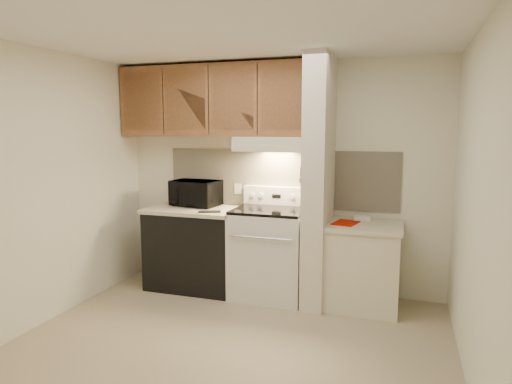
% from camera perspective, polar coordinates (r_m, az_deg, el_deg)
% --- Properties ---
extents(floor, '(3.60, 3.60, 0.00)m').
position_cam_1_polar(floor, '(4.04, -3.12, -18.34)').
color(floor, tan).
rests_on(floor, ground).
extents(ceiling, '(3.60, 3.60, 0.00)m').
position_cam_1_polar(ceiling, '(3.69, -3.43, 19.08)').
color(ceiling, white).
rests_on(ceiling, wall_back).
extents(wall_back, '(3.60, 2.50, 0.02)m').
position_cam_1_polar(wall_back, '(5.07, 2.89, 1.88)').
color(wall_back, '#ECE6CA').
rests_on(wall_back, floor).
extents(wall_left, '(0.02, 3.00, 2.50)m').
position_cam_1_polar(wall_left, '(4.62, -24.55, 0.56)').
color(wall_left, '#ECE6CA').
rests_on(wall_left, floor).
extents(wall_right, '(0.02, 3.00, 2.50)m').
position_cam_1_polar(wall_right, '(3.45, 25.86, -1.83)').
color(wall_right, '#ECE6CA').
rests_on(wall_right, floor).
extents(backsplash, '(2.60, 0.02, 0.63)m').
position_cam_1_polar(backsplash, '(5.06, 2.85, 1.69)').
color(backsplash, beige).
rests_on(backsplash, wall_back).
extents(range_body, '(0.76, 0.65, 0.92)m').
position_cam_1_polar(range_body, '(4.90, 1.76, -7.77)').
color(range_body, silver).
rests_on(range_body, floor).
extents(oven_window, '(0.50, 0.01, 0.30)m').
position_cam_1_polar(oven_window, '(4.59, 0.64, -8.31)').
color(oven_window, black).
rests_on(oven_window, range_body).
extents(oven_handle, '(0.65, 0.02, 0.02)m').
position_cam_1_polar(oven_handle, '(4.50, 0.50, -5.75)').
color(oven_handle, silver).
rests_on(oven_handle, range_body).
extents(cooktop, '(0.74, 0.64, 0.03)m').
position_cam_1_polar(cooktop, '(4.79, 1.78, -2.29)').
color(cooktop, black).
rests_on(cooktop, range_body).
extents(range_backguard, '(0.76, 0.08, 0.20)m').
position_cam_1_polar(range_backguard, '(5.04, 2.69, -0.45)').
color(range_backguard, silver).
rests_on(range_backguard, range_body).
extents(range_display, '(0.10, 0.01, 0.04)m').
position_cam_1_polar(range_display, '(5.00, 2.57, -0.52)').
color(range_display, black).
rests_on(range_display, range_backguard).
extents(range_knob_left_outer, '(0.05, 0.02, 0.05)m').
position_cam_1_polar(range_knob_left_outer, '(5.08, -0.49, -0.38)').
color(range_knob_left_outer, silver).
rests_on(range_knob_left_outer, range_backguard).
extents(range_knob_left_inner, '(0.05, 0.02, 0.05)m').
position_cam_1_polar(range_knob_left_inner, '(5.05, 0.59, -0.43)').
color(range_knob_left_inner, silver).
rests_on(range_knob_left_inner, range_backguard).
extents(range_knob_right_inner, '(0.05, 0.02, 0.05)m').
position_cam_1_polar(range_knob_right_inner, '(4.95, 4.56, -0.62)').
color(range_knob_right_inner, silver).
rests_on(range_knob_right_inner, range_backguard).
extents(range_knob_right_outer, '(0.05, 0.02, 0.05)m').
position_cam_1_polar(range_knob_right_outer, '(4.93, 5.69, -0.67)').
color(range_knob_right_outer, silver).
rests_on(range_knob_right_outer, range_backguard).
extents(dishwasher_front, '(1.00, 0.63, 0.87)m').
position_cam_1_polar(dishwasher_front, '(5.22, -7.60, -7.13)').
color(dishwasher_front, black).
rests_on(dishwasher_front, floor).
extents(left_countertop, '(1.04, 0.67, 0.04)m').
position_cam_1_polar(left_countertop, '(5.12, -7.69, -2.20)').
color(left_countertop, beige).
rests_on(left_countertop, dishwasher_front).
extents(spoon_rest, '(0.24, 0.15, 0.02)m').
position_cam_1_polar(spoon_rest, '(4.82, -5.82, -2.46)').
color(spoon_rest, black).
rests_on(spoon_rest, left_countertop).
extents(teal_jar, '(0.12, 0.12, 0.10)m').
position_cam_1_polar(teal_jar, '(5.16, -6.81, -1.32)').
color(teal_jar, '#256D6E').
rests_on(teal_jar, left_countertop).
extents(outlet, '(0.08, 0.01, 0.12)m').
position_cam_1_polar(outlet, '(5.21, -2.29, 0.38)').
color(outlet, beige).
rests_on(outlet, backsplash).
extents(microwave, '(0.57, 0.42, 0.29)m').
position_cam_1_polar(microwave, '(5.24, -7.56, -0.14)').
color(microwave, black).
rests_on(microwave, left_countertop).
extents(partition_pillar, '(0.22, 0.70, 2.50)m').
position_cam_1_polar(partition_pillar, '(4.62, 7.86, 1.21)').
color(partition_pillar, beige).
rests_on(partition_pillar, floor).
extents(pillar_trim, '(0.01, 0.70, 0.04)m').
position_cam_1_polar(pillar_trim, '(4.64, 6.46, 1.88)').
color(pillar_trim, '#8F5B35').
rests_on(pillar_trim, partition_pillar).
extents(knife_strip, '(0.02, 0.42, 0.04)m').
position_cam_1_polar(knife_strip, '(4.59, 6.27, 2.07)').
color(knife_strip, black).
rests_on(knife_strip, partition_pillar).
extents(knife_blade_a, '(0.01, 0.03, 0.16)m').
position_cam_1_polar(knife_blade_a, '(4.44, 5.66, 0.58)').
color(knife_blade_a, silver).
rests_on(knife_blade_a, knife_strip).
extents(knife_handle_a, '(0.02, 0.02, 0.10)m').
position_cam_1_polar(knife_handle_a, '(4.42, 5.68, 2.51)').
color(knife_handle_a, black).
rests_on(knife_handle_a, knife_strip).
extents(knife_blade_b, '(0.01, 0.04, 0.18)m').
position_cam_1_polar(knife_blade_b, '(4.52, 5.88, 0.58)').
color(knife_blade_b, silver).
rests_on(knife_blade_b, knife_strip).
extents(knife_handle_b, '(0.02, 0.02, 0.10)m').
position_cam_1_polar(knife_handle_b, '(4.52, 5.95, 2.62)').
color(knife_handle_b, black).
rests_on(knife_handle_b, knife_strip).
extents(knife_blade_c, '(0.01, 0.04, 0.20)m').
position_cam_1_polar(knife_blade_c, '(4.60, 6.08, 0.58)').
color(knife_blade_c, silver).
rests_on(knife_blade_c, knife_strip).
extents(knife_handle_c, '(0.02, 0.02, 0.10)m').
position_cam_1_polar(knife_handle_c, '(4.59, 6.12, 2.69)').
color(knife_handle_c, black).
rests_on(knife_handle_c, knife_strip).
extents(knife_blade_d, '(0.01, 0.04, 0.16)m').
position_cam_1_polar(knife_blade_d, '(4.68, 6.31, 0.95)').
color(knife_blade_d, silver).
rests_on(knife_blade_d, knife_strip).
extents(knife_handle_d, '(0.02, 0.02, 0.10)m').
position_cam_1_polar(knife_handle_d, '(4.67, 6.35, 2.79)').
color(knife_handle_d, black).
rests_on(knife_handle_d, knife_strip).
extents(knife_blade_e, '(0.01, 0.04, 0.18)m').
position_cam_1_polar(knife_blade_e, '(4.76, 6.50, 0.94)').
color(knife_blade_e, silver).
rests_on(knife_blade_e, knife_strip).
extents(knife_handle_e, '(0.02, 0.02, 0.10)m').
position_cam_1_polar(knife_handle_e, '(4.74, 6.52, 2.86)').
color(knife_handle_e, black).
rests_on(knife_handle_e, knife_strip).
extents(oven_mitt, '(0.03, 0.10, 0.25)m').
position_cam_1_polar(oven_mitt, '(4.82, 6.67, 1.14)').
color(oven_mitt, gray).
rests_on(oven_mitt, partition_pillar).
extents(right_cab_base, '(0.70, 0.60, 0.81)m').
position_cam_1_polar(right_cab_base, '(4.74, 13.21, -9.21)').
color(right_cab_base, beige).
rests_on(right_cab_base, floor).
extents(right_countertop, '(0.74, 0.64, 0.04)m').
position_cam_1_polar(right_countertop, '(4.63, 13.38, -4.18)').
color(right_countertop, beige).
rests_on(right_countertop, right_cab_base).
extents(red_folder, '(0.27, 0.33, 0.01)m').
position_cam_1_polar(red_folder, '(4.63, 11.15, -3.80)').
color(red_folder, '#B81502').
rests_on(red_folder, right_countertop).
extents(white_box, '(0.19, 0.15, 0.04)m').
position_cam_1_polar(white_box, '(4.81, 12.98, -3.23)').
color(white_box, white).
rests_on(white_box, right_countertop).
extents(range_hood, '(0.78, 0.44, 0.15)m').
position_cam_1_polar(range_hood, '(4.84, 2.23, 6.03)').
color(range_hood, beige).
rests_on(range_hood, upper_cabinets).
extents(hood_lip, '(0.78, 0.04, 0.06)m').
position_cam_1_polar(hood_lip, '(4.64, 1.52, 5.39)').
color(hood_lip, beige).
rests_on(hood_lip, range_hood).
extents(upper_cabinets, '(2.18, 0.33, 0.77)m').
position_cam_1_polar(upper_cabinets, '(5.11, -5.20, 11.27)').
color(upper_cabinets, '#8F5B35').
rests_on(upper_cabinets, wall_back).
extents(cab_door_a, '(0.46, 0.01, 0.63)m').
position_cam_1_polar(cab_door_a, '(5.35, -14.12, 10.92)').
color(cab_door_a, '#8F5B35').
rests_on(cab_door_a, upper_cabinets).
extents(cab_gap_a, '(0.01, 0.01, 0.73)m').
position_cam_1_polar(cab_gap_a, '(5.21, -11.54, 11.08)').
color(cab_gap_a, black).
rests_on(cab_gap_a, upper_cabinets).
extents(cab_door_b, '(0.46, 0.01, 0.63)m').
position_cam_1_polar(cab_door_b, '(5.08, -8.81, 11.23)').
color(cab_door_b, '#8F5B35').
rests_on(cab_door_b, upper_cabinets).
extents(cab_gap_b, '(0.01, 0.01, 0.73)m').
position_cam_1_polar(cab_gap_b, '(4.97, -5.95, 11.36)').
color(cab_gap_b, black).
rests_on(cab_gap_b, upper_cabinets).
extents(cab_door_c, '(0.46, 0.01, 0.63)m').
position_cam_1_polar(cab_door_c, '(4.86, -2.95, 11.46)').
color(cab_door_c, '#8F5B35').
rests_on(cab_door_c, upper_cabinets).
extents(cab_gap_c, '(0.01, 0.01, 0.73)m').
position_cam_1_polar(cab_gap_c, '(4.77, 0.17, 11.54)').
color(cab_gap_c, black).
rests_on(cab_gap_c, upper_cabinets).
extents(cab_door_d, '(0.46, 0.01, 0.63)m').
position_cam_1_polar(cab_door_d, '(4.70, 3.40, 11.58)').
color(cab_door_d, '#8F5B35').
rests_on(cab_door_d, upper_cabinets).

